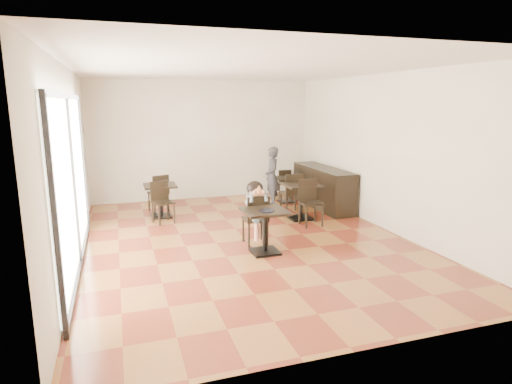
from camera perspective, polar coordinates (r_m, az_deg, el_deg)
name	(u,v)px	position (r m, az deg, el deg)	size (l,w,h in m)	color
floor	(246,240)	(8.33, -1.36, -6.41)	(6.00, 8.00, 0.01)	brown
ceiling	(245,69)	(7.93, -1.47, 16.13)	(6.00, 8.00, 0.01)	white
wall_back	(203,140)	(11.84, -7.03, 6.87)	(6.00, 0.01, 3.20)	white
wall_front	(362,206)	(4.35, 13.93, -1.86)	(6.00, 0.01, 3.20)	white
wall_left	(71,165)	(7.68, -23.43, 3.33)	(0.01, 8.00, 3.20)	white
wall_right	(384,152)	(9.28, 16.69, 5.12)	(0.01, 8.00, 3.20)	white
storefront_window	(71,182)	(7.21, -23.40, 1.23)	(0.04, 4.50, 2.60)	white
child_table	(265,231)	(7.52, 1.19, -5.29)	(0.74, 0.74, 0.78)	black
child_chair	(255,219)	(8.00, -0.11, -3.64)	(0.42, 0.42, 0.94)	black
child	(255,213)	(7.97, -0.11, -2.80)	(0.42, 0.59, 1.19)	slate
plate	(267,211)	(7.32, 1.46, -2.51)	(0.26, 0.26, 0.02)	black
pizza_slice	(258,192)	(7.69, 0.32, -0.01)	(0.28, 0.21, 0.06)	#E2C27D
adult_patron	(272,177)	(10.88, 2.15, 2.05)	(0.55, 0.36, 1.52)	#343439
cafe_table_mid	(301,202)	(9.75, 5.97, -1.27)	(0.77, 0.77, 0.81)	black
cafe_table_left	(161,201)	(10.12, -12.60, -1.15)	(0.72, 0.72, 0.76)	black
cafe_table_back	(287,190)	(11.43, 4.15, 0.32)	(0.63, 0.63, 0.66)	black
chair_mid_a	(291,193)	(10.22, 4.72, -0.16)	(0.44, 0.44, 0.98)	black
chair_mid_b	(311,203)	(9.24, 7.36, -1.50)	(0.44, 0.44, 0.98)	black
chair_left_a	(158,193)	(10.64, -12.91, -0.12)	(0.41, 0.41, 0.92)	black
chair_left_b	(163,203)	(9.57, -12.29, -1.41)	(0.41, 0.41, 0.92)	black
chair_back_a	(283,183)	(11.96, 3.65, 1.17)	(0.36, 0.36, 0.80)	black
chair_back_b	(299,191)	(10.96, 5.77, 0.16)	(0.36, 0.36, 0.80)	black
service_counter	(323,187)	(10.97, 8.92, 0.62)	(0.60, 2.40, 1.00)	black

